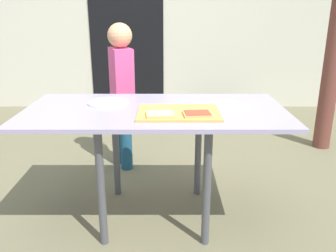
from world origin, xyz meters
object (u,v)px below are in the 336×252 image
(dining_table, at_px, (157,120))
(cutting_board, at_px, (180,113))
(pizza_slice_near_left, at_px, (162,114))
(plate_white_left, at_px, (110,102))
(plate_white_right, at_px, (228,106))
(child_left, at_px, (123,86))
(pizza_slice_near_right, at_px, (199,114))

(dining_table, xyz_separation_m, cutting_board, (0.13, -0.10, 0.07))
(dining_table, relative_size, pizza_slice_near_left, 9.50)
(cutting_board, distance_m, plate_white_left, 0.46)
(plate_white_right, relative_size, child_left, 0.21)
(cutting_board, relative_size, plate_white_left, 1.83)
(cutting_board, bearing_deg, dining_table, 141.11)
(cutting_board, xyz_separation_m, pizza_slice_near_right, (0.09, -0.07, 0.01))
(plate_white_right, distance_m, child_left, 0.98)
(pizza_slice_near_right, height_order, plate_white_left, pizza_slice_near_right)
(plate_white_left, height_order, plate_white_right, same)
(cutting_board, height_order, plate_white_left, cutting_board)
(pizza_slice_near_right, bearing_deg, pizza_slice_near_left, -178.61)
(plate_white_left, bearing_deg, pizza_slice_near_left, -43.37)
(dining_table, bearing_deg, plate_white_left, 157.48)
(dining_table, relative_size, child_left, 1.30)
(cutting_board, bearing_deg, plate_white_left, 151.70)
(dining_table, relative_size, cutting_board, 3.35)
(cutting_board, distance_m, pizza_slice_near_right, 0.12)
(dining_table, relative_size, plate_white_right, 6.12)
(pizza_slice_near_right, height_order, child_left, child_left)
(child_left, bearing_deg, plate_white_right, -45.86)
(child_left, bearing_deg, pizza_slice_near_left, -71.37)
(dining_table, xyz_separation_m, pizza_slice_near_right, (0.22, -0.17, 0.09))
(pizza_slice_near_right, relative_size, plate_white_right, 0.64)
(pizza_slice_near_right, distance_m, plate_white_left, 0.58)
(plate_white_left, xyz_separation_m, plate_white_right, (0.68, -0.08, 0.00))
(cutting_board, relative_size, pizza_slice_near_right, 2.84)
(dining_table, relative_size, plate_white_left, 6.12)
(dining_table, xyz_separation_m, plate_white_left, (-0.28, 0.12, 0.07))
(pizza_slice_near_left, distance_m, pizza_slice_near_right, 0.19)
(plate_white_right, bearing_deg, pizza_slice_near_right, -130.25)
(plate_white_left, relative_size, plate_white_right, 1.00)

